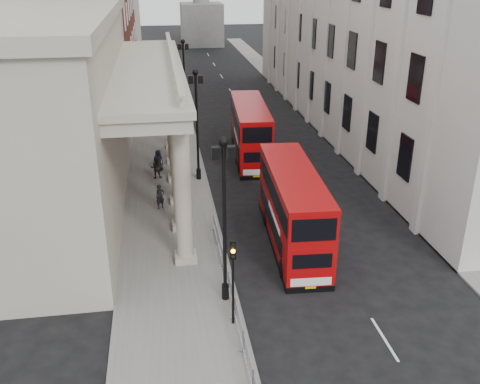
{
  "coord_description": "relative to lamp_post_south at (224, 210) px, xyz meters",
  "views": [
    {
      "loc": [
        -3.25,
        -17.96,
        15.37
      ],
      "look_at": [
        1.16,
        10.68,
        2.87
      ],
      "focal_mm": 40.0,
      "sensor_mm": 36.0,
      "label": 1
    }
  ],
  "objects": [
    {
      "name": "brick_building",
      "position": [
        -9.9,
        44.0,
        6.09
      ],
      "size": [
        9.0,
        32.0,
        22.0
      ],
      "primitive_type": "cube",
      "color": "maroon",
      "rests_on": "ground"
    },
    {
      "name": "sidewalk_west",
      "position": [
        -2.4,
        26.0,
        -4.85
      ],
      "size": [
        6.0,
        140.0,
        0.12
      ],
      "primitive_type": "cube",
      "color": "slate",
      "rests_on": "ground"
    },
    {
      "name": "sidewalk_east",
      "position": [
        14.1,
        26.0,
        -4.85
      ],
      "size": [
        3.0,
        140.0,
        0.12
      ],
      "primitive_type": "cube",
      "color": "slate",
      "rests_on": "ground"
    },
    {
      "name": "lamp_post_south",
      "position": [
        0.0,
        0.0,
        0.0
      ],
      "size": [
        1.05,
        0.44,
        8.32
      ],
      "color": "black",
      "rests_on": "sidewalk_west"
    },
    {
      "name": "ground",
      "position": [
        0.6,
        -4.0,
        -4.91
      ],
      "size": [
        260.0,
        260.0,
        0.0
      ],
      "primitive_type": "plane",
      "color": "black",
      "rests_on": "ground"
    },
    {
      "name": "lamp_post_north",
      "position": [
        0.0,
        32.0,
        0.0
      ],
      "size": [
        1.05,
        0.44,
        8.32
      ],
      "color": "black",
      "rests_on": "sidewalk_west"
    },
    {
      "name": "crowd_barriers",
      "position": [
        0.25,
        -1.77,
        -4.24
      ],
      "size": [
        0.5,
        18.75,
        1.1
      ],
      "color": "gray",
      "rests_on": "sidewalk_west"
    },
    {
      "name": "bus_far",
      "position": [
        4.75,
        20.58,
        -2.52
      ],
      "size": [
        3.3,
        10.76,
        4.58
      ],
      "rotation": [
        0.0,
        0.0,
        -0.07
      ],
      "color": "#A30709",
      "rests_on": "ground"
    },
    {
      "name": "portico_building",
      "position": [
        -9.9,
        14.0,
        1.09
      ],
      "size": [
        9.0,
        28.0,
        12.0
      ],
      "primitive_type": "cube",
      "color": "#A8A08D",
      "rests_on": "ground"
    },
    {
      "name": "bus_near",
      "position": [
        4.62,
        5.21,
        -2.54
      ],
      "size": [
        3.12,
        10.62,
        4.53
      ],
      "rotation": [
        0.0,
        0.0,
        -0.06
      ],
      "color": "#AA070A",
      "rests_on": "ground"
    },
    {
      "name": "pedestrian_b",
      "position": [
        -3.2,
        16.69,
        -3.94
      ],
      "size": [
        0.83,
        0.64,
        1.69
      ],
      "primitive_type": "imported",
      "rotation": [
        0.0,
        0.0,
        3.15
      ],
      "color": "black",
      "rests_on": "sidewalk_west"
    },
    {
      "name": "kerb",
      "position": [
        0.55,
        26.0,
        -4.84
      ],
      "size": [
        0.2,
        140.0,
        0.14
      ],
      "primitive_type": "cube",
      "color": "slate",
      "rests_on": "ground"
    },
    {
      "name": "pedestrian_a",
      "position": [
        -2.96,
        11.06,
        -3.94
      ],
      "size": [
        0.73,
        0.61,
        1.7
      ],
      "primitive_type": "imported",
      "rotation": [
        0.0,
        0.0,
        0.39
      ],
      "color": "black",
      "rests_on": "sidewalk_west"
    },
    {
      "name": "lamp_post_mid",
      "position": [
        0.0,
        16.0,
        0.0
      ],
      "size": [
        1.05,
        0.44,
        8.32
      ],
      "color": "black",
      "rests_on": "sidewalk_west"
    },
    {
      "name": "pedestrian_c",
      "position": [
        -2.99,
        18.22,
        -3.93
      ],
      "size": [
        0.99,
        0.83,
        1.73
      ],
      "primitive_type": "imported",
      "rotation": [
        0.0,
        0.0,
        5.89
      ],
      "color": "black",
      "rests_on": "sidewalk_west"
    },
    {
      "name": "traffic_light",
      "position": [
        0.1,
        -2.02,
        -1.8
      ],
      "size": [
        0.28,
        0.33,
        4.3
      ],
      "color": "black",
      "rests_on": "sidewalk_west"
    }
  ]
}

